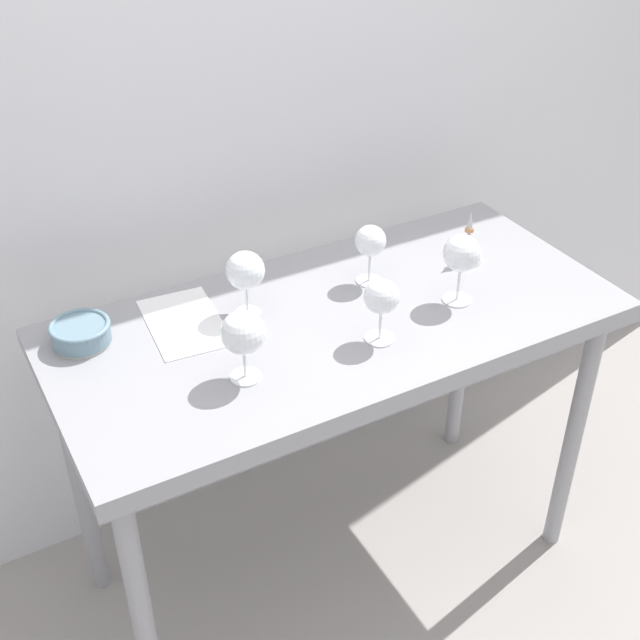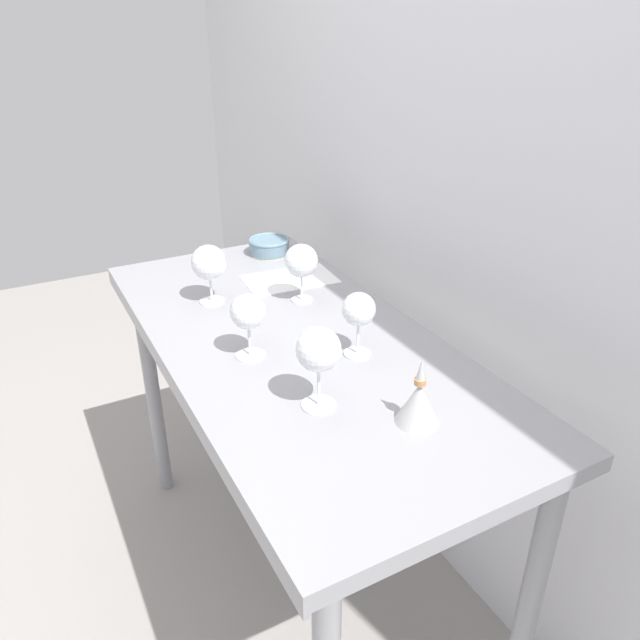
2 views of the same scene
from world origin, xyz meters
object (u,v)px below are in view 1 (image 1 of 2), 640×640
at_px(wine_glass_far_left, 245,272).
at_px(wine_glass_near_right, 462,255).
at_px(wine_glass_near_left, 243,334).
at_px(tasting_sheet_upper, 185,322).
at_px(wine_glass_far_right, 370,243).
at_px(decanter_funnel, 468,245).
at_px(tasting_bowl, 81,333).
at_px(wine_glass_near_center, 381,299).

height_order(wine_glass_far_left, wine_glass_near_right, wine_glass_near_right).
height_order(wine_glass_near_left, wine_glass_near_right, wine_glass_near_right).
bearing_deg(tasting_sheet_upper, wine_glass_far_right, -1.40).
height_order(tasting_sheet_upper, decanter_funnel, decanter_funnel).
relative_size(wine_glass_near_left, wine_glass_far_right, 1.05).
bearing_deg(tasting_bowl, wine_glass_near_left, -47.49).
bearing_deg(wine_glass_near_right, wine_glass_far_left, 157.12).
bearing_deg(wine_glass_near_right, tasting_sheet_upper, 159.38).
distance_m(tasting_sheet_upper, tasting_bowl, 0.24).
relative_size(wine_glass_near_left, decanter_funnel, 1.16).
bearing_deg(tasting_sheet_upper, wine_glass_near_center, -32.30).
bearing_deg(tasting_bowl, decanter_funnel, -7.18).
bearing_deg(wine_glass_near_center, wine_glass_far_left, 131.69).
height_order(wine_glass_near_center, tasting_bowl, wine_glass_near_center).
bearing_deg(wine_glass_near_right, decanter_funnel, 46.36).
relative_size(wine_glass_near_center, wine_glass_near_right, 0.88).
distance_m(wine_glass_near_center, wine_glass_near_left, 0.34).
height_order(wine_glass_near_center, wine_glass_far_right, same).
bearing_deg(wine_glass_near_right, wine_glass_near_center, -169.74).
bearing_deg(wine_glass_near_center, decanter_funnel, 25.97).
bearing_deg(wine_glass_near_left, wine_glass_near_right, 2.53).
relative_size(wine_glass_near_center, wine_glass_far_right, 1.00).
bearing_deg(wine_glass_far_left, tasting_sheet_upper, 167.00).
distance_m(wine_glass_far_left, wine_glass_near_left, 0.26).
distance_m(wine_glass_far_left, tasting_sheet_upper, 0.19).
height_order(wine_glass_near_right, tasting_sheet_upper, wine_glass_near_right).
height_order(wine_glass_far_left, decanter_funnel, wine_glass_far_left).
relative_size(wine_glass_near_right, tasting_bowl, 1.30).
bearing_deg(wine_glass_far_left, wine_glass_near_center, -48.31).
height_order(wine_glass_far_left, wine_glass_near_left, same).
relative_size(wine_glass_far_left, wine_glass_near_center, 1.05).
relative_size(wine_glass_near_center, decanter_funnel, 1.10).
xyz_separation_m(tasting_bowl, decanter_funnel, (1.02, -0.13, 0.02)).
bearing_deg(wine_glass_far_left, wine_glass_near_right, -22.88).
distance_m(tasting_sheet_upper, decanter_funnel, 0.78).
bearing_deg(tasting_sheet_upper, wine_glass_near_right, -15.61).
relative_size(wine_glass_near_center, wine_glass_near_left, 0.95).
xyz_separation_m(wine_glass_near_center, tasting_bowl, (-0.61, 0.32, -0.08)).
distance_m(wine_glass_far_left, decanter_funnel, 0.63).
bearing_deg(wine_glass_near_center, wine_glass_near_left, 176.48).
bearing_deg(wine_glass_far_right, tasting_sheet_upper, 173.59).
height_order(tasting_bowl, decanter_funnel, decanter_funnel).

